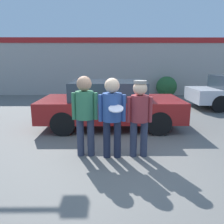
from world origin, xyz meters
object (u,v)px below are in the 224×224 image
at_px(person_right, 139,112).
at_px(shrub, 166,87).
at_px(person_middle_with_frisbee, 112,111).
at_px(parked_car_near, 110,104).
at_px(person_left, 85,109).

relative_size(person_right, shrub, 1.38).
distance_m(person_middle_with_frisbee, parked_car_near, 2.28).
relative_size(parked_car_near, shrub, 3.61).
xyz_separation_m(person_left, person_middle_with_frisbee, (0.56, -0.10, -0.02)).
relative_size(person_middle_with_frisbee, parked_car_near, 0.39).
relative_size(person_left, parked_car_near, 0.40).
relative_size(person_middle_with_frisbee, shrub, 1.42).
height_order(person_left, shrub, person_left).
bearing_deg(person_left, parked_car_near, 76.46).
bearing_deg(person_right, shrub, 72.09).
xyz_separation_m(person_left, person_right, (1.12, -0.05, -0.05)).
xyz_separation_m(person_middle_with_frisbee, person_right, (0.56, 0.05, -0.04)).
relative_size(person_left, shrub, 1.45).
distance_m(person_left, shrub, 8.91).
bearing_deg(person_left, shrub, 65.12).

